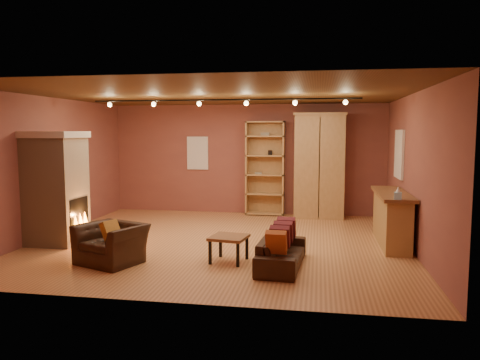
% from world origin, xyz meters
% --- Properties ---
extents(floor, '(7.00, 7.00, 0.00)m').
position_xyz_m(floor, '(0.00, 0.00, 0.00)').
color(floor, '#A6673A').
rests_on(floor, ground).
extents(ceiling, '(7.00, 7.00, 0.00)m').
position_xyz_m(ceiling, '(0.00, 0.00, 2.80)').
color(ceiling, '#55391B').
rests_on(ceiling, back_wall).
extents(back_wall, '(7.00, 0.02, 2.80)m').
position_xyz_m(back_wall, '(0.00, 3.25, 1.40)').
color(back_wall, brown).
rests_on(back_wall, floor).
extents(left_wall, '(0.02, 6.50, 2.80)m').
position_xyz_m(left_wall, '(-3.50, 0.00, 1.40)').
color(left_wall, brown).
rests_on(left_wall, floor).
extents(right_wall, '(0.02, 6.50, 2.80)m').
position_xyz_m(right_wall, '(3.50, 0.00, 1.40)').
color(right_wall, brown).
rests_on(right_wall, floor).
extents(fireplace, '(1.01, 0.98, 2.12)m').
position_xyz_m(fireplace, '(-3.04, -0.60, 1.06)').
color(fireplace, tan).
rests_on(fireplace, floor).
extents(back_window, '(0.56, 0.04, 0.86)m').
position_xyz_m(back_window, '(-1.30, 3.23, 1.55)').
color(back_window, white).
rests_on(back_window, back_wall).
extents(bookcase, '(0.97, 0.38, 2.37)m').
position_xyz_m(bookcase, '(0.50, 3.13, 1.21)').
color(bookcase, tan).
rests_on(bookcase, floor).
extents(armoire, '(1.26, 0.71, 2.56)m').
position_xyz_m(armoire, '(1.85, 2.92, 1.28)').
color(armoire, tan).
rests_on(armoire, floor).
extents(bar_counter, '(0.56, 2.07, 0.99)m').
position_xyz_m(bar_counter, '(3.20, 0.35, 0.50)').
color(bar_counter, tan).
rests_on(bar_counter, floor).
extents(tissue_box, '(0.13, 0.13, 0.21)m').
position_xyz_m(tissue_box, '(3.15, -0.59, 1.08)').
color(tissue_box, '#95D2EF').
rests_on(tissue_box, bar_counter).
extents(right_window, '(0.05, 0.90, 1.00)m').
position_xyz_m(right_window, '(3.47, 1.40, 1.65)').
color(right_window, white).
rests_on(right_window, right_wall).
extents(loveseat, '(0.56, 1.60, 0.70)m').
position_xyz_m(loveseat, '(1.28, -1.45, 0.33)').
color(loveseat, black).
rests_on(loveseat, floor).
extents(armchair, '(1.13, 0.94, 0.85)m').
position_xyz_m(armchair, '(-1.45, -1.71, 0.43)').
color(armchair, black).
rests_on(armchair, floor).
extents(coffee_table, '(0.64, 0.64, 0.43)m').
position_xyz_m(coffee_table, '(0.41, -1.33, 0.36)').
color(coffee_table, brown).
rests_on(coffee_table, floor).
extents(track_rail, '(5.20, 0.09, 0.13)m').
position_xyz_m(track_rail, '(0.00, 0.20, 2.69)').
color(track_rail, black).
rests_on(track_rail, ceiling).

